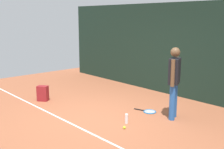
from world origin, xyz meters
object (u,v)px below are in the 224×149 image
object	(u,v)px
tennis_ball_near_player	(124,127)
water_bottle	(126,119)
tennis_player	(174,79)
backpack	(43,94)
tennis_racket	(149,111)

from	to	relation	value
tennis_ball_near_player	water_bottle	size ratio (longest dim) A/B	0.30
tennis_player	backpack	xyz separation A→B (m)	(-3.38, -1.60, -0.76)
backpack	water_bottle	world-z (taller)	backpack
tennis_player	water_bottle	world-z (taller)	tennis_player
tennis_racket	water_bottle	size ratio (longest dim) A/B	2.86
tennis_player	tennis_racket	world-z (taller)	tennis_player
tennis_racket	tennis_player	bearing A→B (deg)	-9.69
water_bottle	tennis_ball_near_player	bearing A→B (deg)	-52.08
tennis_racket	backpack	size ratio (longest dim) A/B	1.45
backpack	water_bottle	distance (m)	2.94
tennis_racket	water_bottle	xyz separation A→B (m)	(0.19, -0.98, 0.10)
backpack	tennis_ball_near_player	size ratio (longest dim) A/B	6.67
water_bottle	tennis_racket	bearing A→B (deg)	100.85
tennis_player	water_bottle	size ratio (longest dim) A/B	7.63
backpack	tennis_ball_near_player	bearing A→B (deg)	147.55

